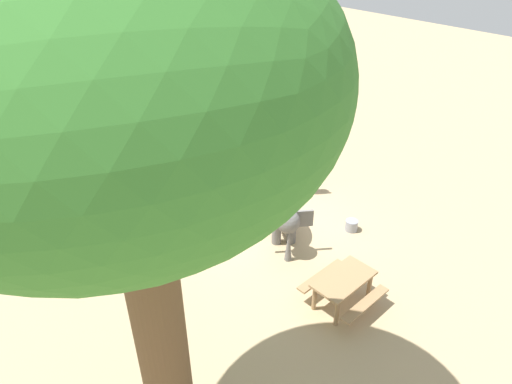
% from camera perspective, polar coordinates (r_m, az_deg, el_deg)
% --- Properties ---
extents(ground_plane, '(60.00, 60.00, 0.00)m').
position_cam_1_polar(ground_plane, '(13.10, 2.30, -4.39)').
color(ground_plane, tan).
extents(elephant, '(1.75, 1.92, 1.40)m').
position_cam_1_polar(elephant, '(12.16, 3.51, -2.49)').
color(elephant, slate).
rests_on(elephant, ground_plane).
extents(person_handler, '(0.32, 0.45, 1.62)m').
position_cam_1_polar(person_handler, '(14.28, 6.42, 3.18)').
color(person_handler, '#3F3833').
rests_on(person_handler, ground_plane).
extents(shade_tree_main, '(4.93, 4.52, 7.97)m').
position_cam_1_polar(shade_tree_main, '(4.84, -16.67, 11.21)').
color(shade_tree_main, brown).
rests_on(shade_tree_main, ground_plane).
extents(wooden_bench, '(0.60, 1.44, 0.88)m').
position_cam_1_polar(wooden_bench, '(14.43, -5.24, 1.40)').
color(wooden_bench, '#9E7A51').
rests_on(wooden_bench, ground_plane).
extents(picnic_table_near, '(1.61, 1.59, 0.78)m').
position_cam_1_polar(picnic_table_near, '(10.54, 11.05, -11.47)').
color(picnic_table_near, '#9E7A51').
rests_on(picnic_table_near, ground_plane).
extents(picnic_table_far, '(1.84, 1.83, 0.78)m').
position_cam_1_polar(picnic_table_far, '(16.99, -2.19, 6.82)').
color(picnic_table_far, brown).
rests_on(picnic_table_far, ground_plane).
extents(market_stall_orange, '(2.50, 2.50, 2.52)m').
position_cam_1_polar(market_stall_orange, '(19.62, -23.09, 9.51)').
color(market_stall_orange, '#59514C').
rests_on(market_stall_orange, ground_plane).
extents(market_stall_teal, '(2.50, 2.50, 2.52)m').
position_cam_1_polar(market_stall_teal, '(20.38, -16.15, 11.57)').
color(market_stall_teal, '#59514C').
rests_on(market_stall_teal, ground_plane).
extents(market_stall_red, '(2.50, 2.50, 2.52)m').
position_cam_1_polar(market_stall_red, '(21.44, -9.71, 13.31)').
color(market_stall_red, '#59514C').
rests_on(market_stall_red, ground_plane).
extents(feed_bucket, '(0.36, 0.36, 0.32)m').
position_cam_1_polar(feed_bucket, '(13.15, 12.06, -4.17)').
color(feed_bucket, gray).
rests_on(feed_bucket, ground_plane).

